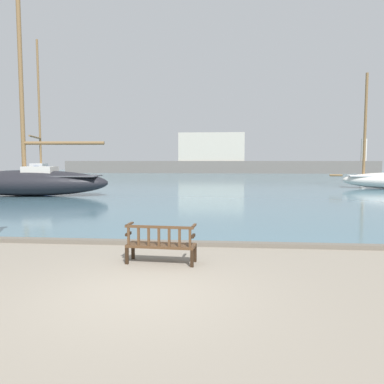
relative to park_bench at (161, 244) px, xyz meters
name	(u,v)px	position (x,y,z in m)	size (l,w,h in m)	color
ground_plane	(143,293)	(0.00, -1.96, -0.47)	(160.00, 160.00, 0.00)	gray
harbor_water	(215,178)	(0.00, 42.04, -0.43)	(100.00, 80.00, 0.08)	slate
quay_edge_kerb	(173,243)	(0.00, 1.89, -0.41)	(40.00, 0.30, 0.12)	#675F54
park_bench	(161,244)	(0.00, 0.00, 0.00)	(1.63, 0.64, 0.92)	black
sailboat_distant_harbor	(29,181)	(-11.41, 15.06, 0.61)	(10.69, 3.52, 12.69)	black
sailboat_nearest_port	(41,172)	(-18.09, 29.64, 0.72)	(4.84, 11.73, 14.86)	navy
far_breakwater	(217,161)	(-0.10, 60.64, 1.76)	(57.25, 2.40, 7.48)	#66605B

